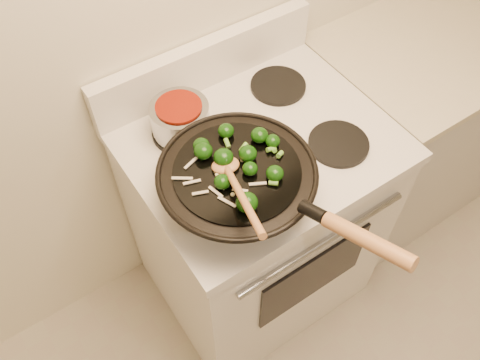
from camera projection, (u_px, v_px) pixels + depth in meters
stove at (255, 219)px, 1.88m from camera, size 0.78×0.67×1.08m
counter_unit at (406, 127)px, 2.17m from camera, size 0.81×0.62×0.91m
wok at (239, 184)px, 1.31m from camera, size 0.41×0.68×0.25m
stirfry at (238, 160)px, 1.27m from camera, size 0.29×0.27×0.05m
wooden_spoon at (235, 184)px, 1.19m from camera, size 0.14×0.32×0.14m
saucepan at (180, 119)px, 1.48m from camera, size 0.17×0.28×0.10m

